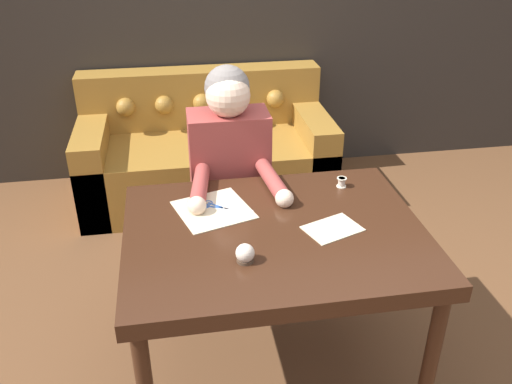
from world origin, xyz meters
TOP-DOWN VIEW (x-y plane):
  - ground_plane at (0.00, 0.00)m, footprint 16.00×16.00m
  - dining_table at (-0.05, -0.03)m, footprint 1.20×0.93m
  - couch at (-0.20, 1.75)m, footprint 1.74×0.85m
  - person at (-0.16, 0.58)m, footprint 0.45×0.63m
  - pattern_paper_main at (-0.28, 0.16)m, footprint 0.36×0.36m
  - pattern_paper_offcut at (0.18, -0.06)m, footprint 0.26×0.22m
  - scissors at (-0.26, 0.18)m, footprint 0.22×0.17m
  - thread_spool at (0.32, 0.27)m, footprint 0.04×0.04m
  - pin_cushion at (-0.20, -0.22)m, footprint 0.07×0.07m

SIDE VIEW (x-z plane):
  - ground_plane at x=0.00m, z-range 0.00..0.00m
  - couch at x=-0.20m, z-range -0.12..0.73m
  - person at x=-0.16m, z-range 0.02..1.29m
  - dining_table at x=-0.05m, z-range 0.31..1.09m
  - pattern_paper_main at x=-0.28m, z-range 0.78..0.78m
  - pattern_paper_offcut at x=0.18m, z-range 0.78..0.78m
  - scissors at x=-0.26m, z-range 0.78..0.78m
  - thread_spool at x=0.32m, z-range 0.78..0.82m
  - pin_cushion at x=-0.20m, z-range 0.77..0.85m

